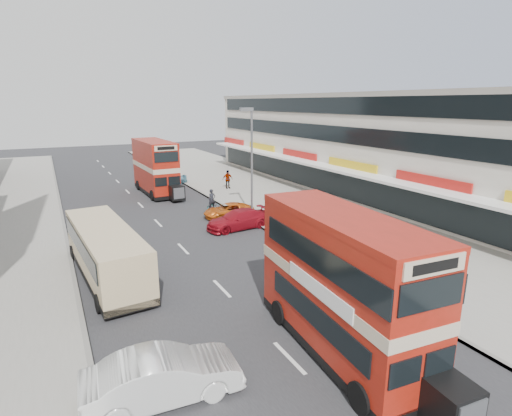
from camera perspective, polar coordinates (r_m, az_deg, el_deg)
ground at (r=13.55m, az=9.56°, el=-24.33°), size 160.00×160.00×0.00m
road_surface at (r=30.25m, az=-13.57°, el=-2.07°), size 12.00×90.00×0.01m
pavement_right at (r=34.87m, az=5.89°, el=0.59°), size 12.00×90.00×0.15m
kerb_left at (r=29.51m, az=-25.14°, el=-3.36°), size 0.20×90.00×0.16m
kerb_right at (r=32.11m, az=-2.98°, el=-0.57°), size 0.20×90.00×0.16m
commercial_row at (r=40.43m, az=14.10°, el=8.82°), size 9.90×46.20×9.30m
street_lamp at (r=29.60m, az=-0.74°, el=7.45°), size 1.00×0.20×8.12m
bus_main at (r=14.26m, az=12.03°, el=-10.42°), size 2.98×8.84×4.78m
bus_second at (r=39.67m, az=-13.92°, el=5.61°), size 2.66×8.85×4.86m
coach at (r=21.37m, az=-20.31°, el=-5.61°), size 2.99×9.24×2.41m
car_left_front at (r=13.06m, az=-12.90°, el=-22.05°), size 4.68×1.91×1.51m
car_right_a at (r=27.99m, az=-2.50°, el=-1.62°), size 4.68×2.21×1.32m
car_right_b at (r=30.85m, az=-3.89°, el=-0.35°), size 3.87×1.90×1.06m
car_right_c at (r=44.28m, az=-12.01°, el=4.06°), size 3.71×1.77×1.22m
pedestrian_near at (r=26.25m, az=7.88°, el=-2.06°), size 0.75×0.75×1.72m
pedestrian_far at (r=40.53m, az=-4.01°, el=4.04°), size 1.09×0.48×1.83m
cyclist at (r=31.83m, az=-6.17°, el=0.32°), size 0.76×1.68×1.97m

